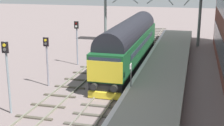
# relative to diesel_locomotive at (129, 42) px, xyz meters

# --- Properties ---
(ground_plane) EXTENTS (140.00, 140.00, 0.00)m
(ground_plane) POSITION_rel_diesel_locomotive_xyz_m (-0.00, -4.13, -2.48)
(ground_plane) COLOR slate
(ground_plane) RESTS_ON ground
(track_main) EXTENTS (2.50, 60.00, 0.15)m
(track_main) POSITION_rel_diesel_locomotive_xyz_m (-0.00, -4.13, -2.42)
(track_main) COLOR slate
(track_main) RESTS_ON ground
(track_adjacent_west) EXTENTS (2.50, 60.00, 0.15)m
(track_adjacent_west) POSITION_rel_diesel_locomotive_xyz_m (-3.37, -4.13, -2.42)
(track_adjacent_west) COLOR gray
(track_adjacent_west) RESTS_ON ground
(station_platform) EXTENTS (4.00, 44.00, 1.01)m
(station_platform) POSITION_rel_diesel_locomotive_xyz_m (3.60, -4.13, -1.98)
(station_platform) COLOR gray
(station_platform) RESTS_ON ground
(diesel_locomotive) EXTENTS (2.74, 17.86, 4.68)m
(diesel_locomotive) POSITION_rel_diesel_locomotive_xyz_m (0.00, 0.00, 0.00)
(diesel_locomotive) COLOR black
(diesel_locomotive) RESTS_ON ground
(signal_post_near) EXTENTS (0.44, 0.22, 4.74)m
(signal_post_near) POSITION_rel_diesel_locomotive_xyz_m (-5.21, -12.77, 0.46)
(signal_post_near) COLOR gray
(signal_post_near) RESTS_ON ground
(signal_post_mid) EXTENTS (0.44, 0.22, 4.01)m
(signal_post_mid) POSITION_rel_diesel_locomotive_xyz_m (-5.21, -7.16, 0.05)
(signal_post_mid) COLOR gray
(signal_post_mid) RESTS_ON ground
(signal_post_far) EXTENTS (0.44, 0.22, 4.40)m
(signal_post_far) POSITION_rel_diesel_locomotive_xyz_m (-5.21, -0.39, 0.26)
(signal_post_far) COLOR gray
(signal_post_far) RESTS_ON ground
(platform_number_sign) EXTENTS (0.10, 0.44, 1.70)m
(platform_number_sign) POSITION_rel_diesel_locomotive_xyz_m (1.88, -8.53, -0.33)
(platform_number_sign) COLOR slate
(platform_number_sign) RESTS_ON station_platform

